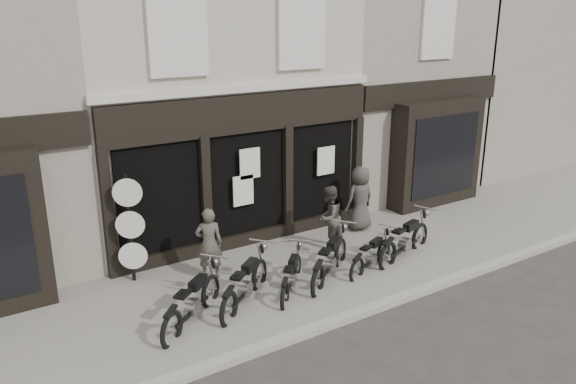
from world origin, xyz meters
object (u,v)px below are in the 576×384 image
motorcycle_4 (371,258)px  man_left (209,243)px  motorcycle_0 (193,306)px  man_right (360,198)px  motorcycle_3 (330,263)px  motorcycle_5 (405,243)px  motorcycle_1 (245,287)px  man_centre (329,217)px  advert_sign_post (130,233)px  motorcycle_2 (291,279)px

motorcycle_4 → man_left: size_ratio=1.11×
motorcycle_0 → man_right: 6.09m
motorcycle_3 → motorcycle_5: 2.21m
motorcycle_1 → man_centre: man_centre is taller
motorcycle_1 → man_centre: size_ratio=1.20×
motorcycle_4 → man_centre: size_ratio=1.12×
motorcycle_5 → advert_sign_post: (-5.93, 2.24, 0.80)m
motorcycle_3 → man_right: bearing=3.2°
motorcycle_4 → advert_sign_post: (-4.80, 2.32, 0.88)m
advert_sign_post → motorcycle_3: bearing=-5.4°
motorcycle_0 → man_centre: 4.51m
motorcycle_0 → man_left: 1.90m
motorcycle_2 → motorcycle_4: size_ratio=0.85×
motorcycle_0 → man_centre: man_centre is taller
motorcycle_5 → motorcycle_2: bearing=162.5°
motorcycle_0 → motorcycle_1: motorcycle_1 is taller
motorcycle_3 → motorcycle_4: (1.08, -0.15, -0.08)m
motorcycle_5 → advert_sign_post: advert_sign_post is taller
motorcycle_0 → man_right: size_ratio=1.08×
motorcycle_2 → man_left: bearing=83.7°
man_centre → man_right: size_ratio=0.92×
motorcycle_0 → man_left: size_ratio=1.17×
motorcycle_1 → advert_sign_post: bearing=88.5°
motorcycle_2 → motorcycle_3: size_ratio=0.76×
man_centre → advert_sign_post: advert_sign_post is taller
motorcycle_1 → advert_sign_post: 2.80m
motorcycle_3 → man_centre: (0.95, 1.32, 0.48)m
man_left → man_centre: (3.20, -0.09, -0.01)m
man_centre → advert_sign_post: (-4.67, 0.85, 0.32)m
motorcycle_1 → advert_sign_post: advert_sign_post is taller
motorcycle_5 → man_right: man_right is taller
motorcycle_4 → motorcycle_3: bearing=151.0°
motorcycle_3 → motorcycle_2: bearing=148.0°
motorcycle_1 → man_centre: (3.07, 1.30, 0.49)m
motorcycle_3 → man_left: (-2.25, 1.41, 0.49)m
man_left → man_centre: 3.20m
motorcycle_0 → motorcycle_2: bearing=-37.3°
man_left → advert_sign_post: (-1.47, 0.76, 0.31)m
man_left → advert_sign_post: size_ratio=0.64×
motorcycle_3 → man_right: (2.42, 1.89, 0.56)m
man_centre → advert_sign_post: size_ratio=0.63×
motorcycle_3 → man_left: man_left is taller
motorcycle_2 → motorcycle_4: bearing=-48.1°
man_left → advert_sign_post: advert_sign_post is taller
man_right → motorcycle_1: bearing=19.8°
motorcycle_5 → man_right: size_ratio=1.27×
motorcycle_0 → advert_sign_post: bearing=62.3°
motorcycle_5 → man_right: (0.21, 1.96, 0.56)m
motorcycle_2 → motorcycle_0: bearing=135.2°
motorcycle_0 → man_left: bearing=16.6°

